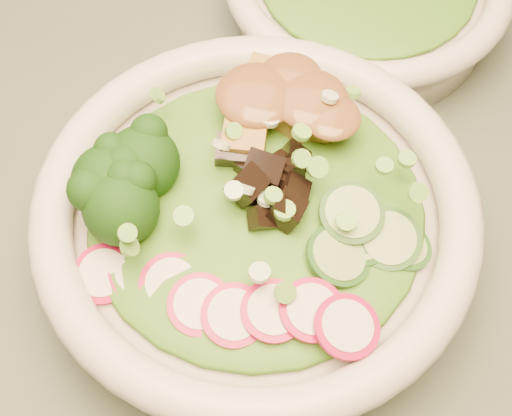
# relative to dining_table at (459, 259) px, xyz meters

# --- Properties ---
(dining_table) EXTENTS (1.20, 0.80, 0.75)m
(dining_table) POSITION_rel_dining_table_xyz_m (0.00, 0.00, 0.00)
(dining_table) COLOR black
(dining_table) RESTS_ON ground
(salad_bowl) EXTENTS (0.28, 0.28, 0.08)m
(salad_bowl) POSITION_rel_dining_table_xyz_m (-0.16, -0.10, 0.16)
(salad_bowl) COLOR silver
(salad_bowl) RESTS_ON dining_table
(lettuce_bed) EXTENTS (0.21, 0.21, 0.03)m
(lettuce_bed) POSITION_rel_dining_table_xyz_m (-0.16, -0.10, 0.18)
(lettuce_bed) COLOR #2F6816
(lettuce_bed) RESTS_ON salad_bowl
(broccoli_florets) EXTENTS (0.10, 0.09, 0.05)m
(broccoli_florets) POSITION_rel_dining_table_xyz_m (-0.22, -0.11, 0.19)
(broccoli_florets) COLOR black
(broccoli_florets) RESTS_ON salad_bowl
(radish_slices) EXTENTS (0.12, 0.07, 0.02)m
(radish_slices) POSITION_rel_dining_table_xyz_m (-0.15, -0.17, 0.18)
(radish_slices) COLOR #B50D40
(radish_slices) RESTS_ON salad_bowl
(cucumber_slices) EXTENTS (0.09, 0.09, 0.04)m
(cucumber_slices) POSITION_rel_dining_table_xyz_m (-0.09, -0.10, 0.19)
(cucumber_slices) COLOR #9AC16B
(cucumber_slices) RESTS_ON salad_bowl
(mushroom_heap) EXTENTS (0.09, 0.09, 0.04)m
(mushroom_heap) POSITION_rel_dining_table_xyz_m (-0.16, -0.09, 0.19)
(mushroom_heap) COLOR black
(mushroom_heap) RESTS_ON salad_bowl
(tofu_cubes) EXTENTS (0.11, 0.09, 0.04)m
(tofu_cubes) POSITION_rel_dining_table_xyz_m (-0.16, -0.03, 0.19)
(tofu_cubes) COLOR #A77D37
(tofu_cubes) RESTS_ON salad_bowl
(peanut_sauce) EXTENTS (0.07, 0.06, 0.02)m
(peanut_sauce) POSITION_rel_dining_table_xyz_m (-0.16, -0.03, 0.20)
(peanut_sauce) COLOR brown
(peanut_sauce) RESTS_ON tofu_cubes
(scallion_garnish) EXTENTS (0.20, 0.20, 0.03)m
(scallion_garnish) POSITION_rel_dining_table_xyz_m (-0.16, -0.10, 0.20)
(scallion_garnish) COLOR #74B841
(scallion_garnish) RESTS_ON salad_bowl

